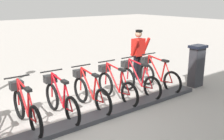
{
  "coord_description": "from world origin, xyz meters",
  "views": [
    {
      "loc": [
        -4.53,
        2.7,
        2.63
      ],
      "look_at": [
        0.5,
        -1.2,
        0.9
      ],
      "focal_mm": 42.35,
      "sensor_mm": 36.0,
      "label": 1
    }
  ],
  "objects_px": {
    "payment_kiosk": "(196,65)",
    "bike_docked_2": "(115,85)",
    "bike_docked_1": "(137,80)",
    "bike_docked_0": "(157,75)",
    "bike_docked_3": "(90,91)",
    "bike_docked_4": "(60,99)",
    "worker_near_rack": "(138,53)",
    "bike_docked_5": "(25,107)"
  },
  "relations": [
    {
      "from": "bike_docked_3",
      "to": "bike_docked_1",
      "type": "bearing_deg",
      "value": -90.0
    },
    {
      "from": "bike_docked_5",
      "to": "payment_kiosk",
      "type": "bearing_deg",
      "value": -96.38
    },
    {
      "from": "bike_docked_0",
      "to": "bike_docked_5",
      "type": "relative_size",
      "value": 1.0
    },
    {
      "from": "bike_docked_0",
      "to": "payment_kiosk",
      "type": "bearing_deg",
      "value": -117.31
    },
    {
      "from": "bike_docked_0",
      "to": "worker_near_rack",
      "type": "distance_m",
      "value": 1.12
    },
    {
      "from": "bike_docked_1",
      "to": "bike_docked_0",
      "type": "bearing_deg",
      "value": -90.0
    },
    {
      "from": "bike_docked_3",
      "to": "bike_docked_0",
      "type": "bearing_deg",
      "value": -90.0
    },
    {
      "from": "payment_kiosk",
      "to": "bike_docked_0",
      "type": "distance_m",
      "value": 1.27
    },
    {
      "from": "bike_docked_2",
      "to": "worker_near_rack",
      "type": "height_order",
      "value": "worker_near_rack"
    },
    {
      "from": "payment_kiosk",
      "to": "bike_docked_4",
      "type": "xyz_separation_m",
      "value": [
        0.57,
        4.31,
        -0.24
      ]
    },
    {
      "from": "bike_docked_0",
      "to": "bike_docked_5",
      "type": "height_order",
      "value": "same"
    },
    {
      "from": "bike_docked_4",
      "to": "worker_near_rack",
      "type": "relative_size",
      "value": 1.04
    },
    {
      "from": "bike_docked_1",
      "to": "bike_docked_4",
      "type": "xyz_separation_m",
      "value": [
        0.0,
        2.4,
        0.0
      ]
    },
    {
      "from": "bike_docked_2",
      "to": "worker_near_rack",
      "type": "xyz_separation_m",
      "value": [
        1.0,
        -1.76,
        0.48
      ]
    },
    {
      "from": "bike_docked_1",
      "to": "worker_near_rack",
      "type": "bearing_deg",
      "value": -43.65
    },
    {
      "from": "payment_kiosk",
      "to": "bike_docked_2",
      "type": "relative_size",
      "value": 0.74
    },
    {
      "from": "bike_docked_1",
      "to": "bike_docked_3",
      "type": "distance_m",
      "value": 1.6
    },
    {
      "from": "bike_docked_3",
      "to": "worker_near_rack",
      "type": "xyz_separation_m",
      "value": [
        1.0,
        -2.56,
        0.48
      ]
    },
    {
      "from": "bike_docked_0",
      "to": "bike_docked_1",
      "type": "xyz_separation_m",
      "value": [
        0.0,
        0.8,
        0.0
      ]
    },
    {
      "from": "bike_docked_3",
      "to": "bike_docked_5",
      "type": "relative_size",
      "value": 1.0
    },
    {
      "from": "payment_kiosk",
      "to": "bike_docked_0",
      "type": "height_order",
      "value": "payment_kiosk"
    },
    {
      "from": "payment_kiosk",
      "to": "bike_docked_4",
      "type": "distance_m",
      "value": 4.36
    },
    {
      "from": "payment_kiosk",
      "to": "bike_docked_1",
      "type": "height_order",
      "value": "payment_kiosk"
    },
    {
      "from": "bike_docked_3",
      "to": "bike_docked_5",
      "type": "bearing_deg",
      "value": 90.0
    },
    {
      "from": "bike_docked_0",
      "to": "bike_docked_1",
      "type": "distance_m",
      "value": 0.8
    },
    {
      "from": "payment_kiosk",
      "to": "bike_docked_1",
      "type": "distance_m",
      "value": 2.01
    },
    {
      "from": "bike_docked_2",
      "to": "bike_docked_4",
      "type": "relative_size",
      "value": 1.0
    },
    {
      "from": "bike_docked_1",
      "to": "bike_docked_5",
      "type": "xyz_separation_m",
      "value": [
        0.0,
        3.2,
        0.0
      ]
    },
    {
      "from": "bike_docked_1",
      "to": "bike_docked_4",
      "type": "relative_size",
      "value": 1.0
    },
    {
      "from": "payment_kiosk",
      "to": "bike_docked_1",
      "type": "bearing_deg",
      "value": 73.32
    },
    {
      "from": "bike_docked_5",
      "to": "worker_near_rack",
      "type": "height_order",
      "value": "worker_near_rack"
    },
    {
      "from": "bike_docked_4",
      "to": "worker_near_rack",
      "type": "bearing_deg",
      "value": -73.39
    },
    {
      "from": "bike_docked_1",
      "to": "bike_docked_2",
      "type": "bearing_deg",
      "value": 90.0
    },
    {
      "from": "bike_docked_0",
      "to": "bike_docked_3",
      "type": "distance_m",
      "value": 2.4
    },
    {
      "from": "payment_kiosk",
      "to": "bike_docked_1",
      "type": "relative_size",
      "value": 0.74
    },
    {
      "from": "bike_docked_4",
      "to": "bike_docked_3",
      "type": "bearing_deg",
      "value": -90.0
    },
    {
      "from": "bike_docked_0",
      "to": "bike_docked_5",
      "type": "bearing_deg",
      "value": 90.0
    },
    {
      "from": "bike_docked_3",
      "to": "worker_near_rack",
      "type": "height_order",
      "value": "worker_near_rack"
    },
    {
      "from": "bike_docked_3",
      "to": "bike_docked_2",
      "type": "bearing_deg",
      "value": -90.0
    },
    {
      "from": "bike_docked_1",
      "to": "bike_docked_5",
      "type": "height_order",
      "value": "same"
    },
    {
      "from": "bike_docked_1",
      "to": "bike_docked_5",
      "type": "distance_m",
      "value": 3.2
    },
    {
      "from": "bike_docked_1",
      "to": "bike_docked_2",
      "type": "relative_size",
      "value": 1.0
    }
  ]
}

